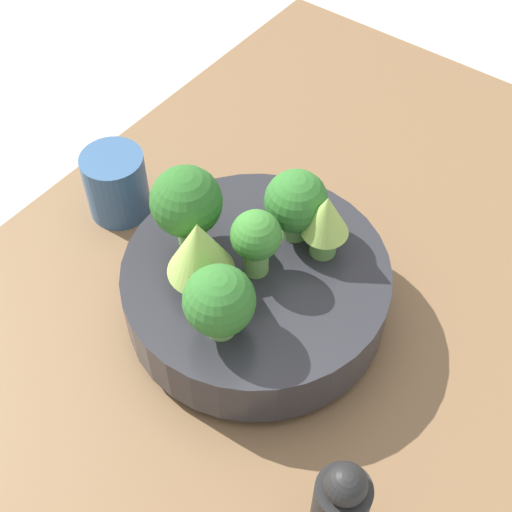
{
  "coord_description": "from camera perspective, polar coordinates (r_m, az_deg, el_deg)",
  "views": [
    {
      "loc": [
        0.34,
        0.24,
        0.66
      ],
      "look_at": [
        0.01,
        -0.01,
        0.14
      ],
      "focal_mm": 50.0,
      "sensor_mm": 36.0,
      "label": 1
    }
  ],
  "objects": [
    {
      "name": "romanesco_piece_near",
      "position": [
        0.63,
        -4.56,
        0.49
      ],
      "size": [
        0.06,
        0.06,
        0.08
      ],
      "color": "#609347",
      "rests_on": "bowl"
    },
    {
      "name": "broccoli_floret_front",
      "position": [
        0.66,
        -5.6,
        4.24
      ],
      "size": [
        0.07,
        0.07,
        0.09
      ],
      "color": "#6BA34C",
      "rests_on": "bowl"
    },
    {
      "name": "ground_plane",
      "position": [
        0.78,
        0.88,
        -6.58
      ],
      "size": [
        6.0,
        6.0,
        0.0
      ],
      "primitive_type": "plane",
      "color": "#ADA89E"
    },
    {
      "name": "broccoli_floret_center",
      "position": [
        0.64,
        -0.0,
        1.38
      ],
      "size": [
        0.05,
        0.05,
        0.07
      ],
      "color": "#6BA34C",
      "rests_on": "bowl"
    },
    {
      "name": "broccoli_floret_left",
      "position": [
        0.68,
        3.22,
        4.25
      ],
      "size": [
        0.06,
        0.06,
        0.08
      ],
      "color": "#609347",
      "rests_on": "bowl"
    },
    {
      "name": "table",
      "position": [
        0.76,
        0.91,
        -5.56
      ],
      "size": [
        1.01,
        0.62,
        0.05
      ],
      "color": "brown",
      "rests_on": "ground_plane"
    },
    {
      "name": "bowl",
      "position": [
        0.7,
        -0.0,
        -2.63
      ],
      "size": [
        0.26,
        0.26,
        0.07
      ],
      "color": "#28282D",
      "rests_on": "table"
    },
    {
      "name": "cup",
      "position": [
        0.81,
        -11.11,
        5.66
      ],
      "size": [
        0.07,
        0.07,
        0.08
      ],
      "color": "#33567F",
      "rests_on": "table"
    },
    {
      "name": "romanesco_piece_far",
      "position": [
        0.66,
        5.62,
        2.89
      ],
      "size": [
        0.05,
        0.05,
        0.07
      ],
      "color": "#609347",
      "rests_on": "bowl"
    },
    {
      "name": "broccoli_floret_right",
      "position": [
        0.6,
        -2.96,
        -3.68
      ],
      "size": [
        0.06,
        0.06,
        0.08
      ],
      "color": "#7AB256",
      "rests_on": "bowl"
    }
  ]
}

